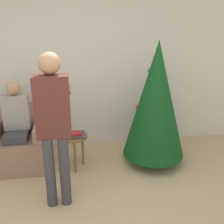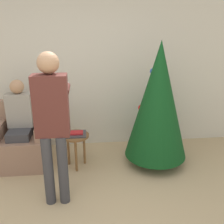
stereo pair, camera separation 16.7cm
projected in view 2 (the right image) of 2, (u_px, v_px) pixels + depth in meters
name	position (u px, v px, depth m)	size (l,w,h in m)	color
wall_back	(80.00, 68.00, 4.25)	(8.00, 0.06, 2.70)	beige
christmas_tree	(158.00, 101.00, 3.74)	(0.92, 0.92, 1.85)	brown
armchair	(23.00, 142.00, 3.95)	(0.73, 0.67, 0.95)	#93705B
person_seated	(20.00, 120.00, 3.80)	(0.36, 0.46, 1.29)	#38383D
person_standing	(52.00, 118.00, 2.89)	(0.40, 0.57, 1.79)	#38383D
side_stool	(76.00, 140.00, 3.82)	(0.39, 0.39, 0.52)	brown
laptop	(75.00, 134.00, 3.79)	(0.31, 0.25, 0.02)	#38383D
book	(75.00, 133.00, 3.78)	(0.22, 0.13, 0.02)	#B21E23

